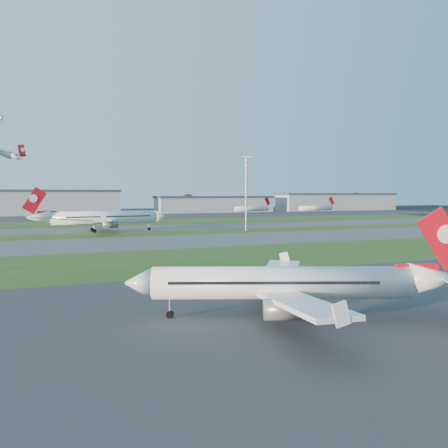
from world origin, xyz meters
name	(u,v)px	position (x,y,z in m)	size (l,w,h in m)	color
grass_strip_a	(287,254)	(0.00, 52.00, 0.01)	(300.00, 34.00, 0.01)	#324E1A
taxiway_a	(230,239)	(0.00, 85.00, 0.01)	(300.00, 32.00, 0.01)	#515154
grass_strip_b	(203,232)	(0.00, 110.00, 0.01)	(300.00, 18.00, 0.01)	#324E1A
taxiway_b	(185,227)	(0.00, 132.00, 0.01)	(300.00, 26.00, 0.01)	#515154
grass_strip_c	(166,222)	(0.00, 165.00, 0.01)	(300.00, 40.00, 0.01)	#324E1A
apron_far	(142,216)	(0.00, 225.00, 0.01)	(400.00, 80.00, 0.01)	#333335
airliner_parked	(284,284)	(-23.41, 10.03, 3.60)	(31.49, 26.63, 10.25)	white
airliner_taxiing	(104,218)	(-31.01, 122.27, 4.69)	(42.82, 36.29, 13.36)	white
mini_jet_near	(252,209)	(69.78, 224.44, 3.28)	(28.08, 9.76, 9.48)	white
mini_jet_far	(316,208)	(114.59, 220.50, 3.28)	(28.64, 5.12, 9.48)	white
light_mast_centre	(246,188)	(15.00, 108.00, 14.81)	(3.20, 0.70, 25.80)	gray
hangar_west	(60,202)	(-45.00, 255.00, 7.64)	(71.40, 23.00, 15.20)	#93969A
hangar_east	(214,204)	(55.00, 255.00, 5.64)	(81.60, 23.00, 11.20)	#93969A
hangar_far_east	(337,202)	(155.00, 255.00, 6.64)	(96.90, 23.00, 13.20)	#93969A
tree_mid_west	(101,204)	(-20.00, 266.00, 5.84)	(9.90, 9.90, 10.80)	black
tree_mid_east	(188,202)	(40.00, 269.00, 6.81)	(11.55, 11.55, 12.60)	black
tree_east	(283,202)	(115.00, 267.00, 6.16)	(10.45, 10.45, 11.40)	black
tree_far_east	(356,200)	(185.00, 271.00, 7.46)	(12.65, 12.65, 13.80)	black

